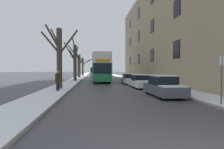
{
  "coord_description": "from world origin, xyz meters",
  "views": [
    {
      "loc": [
        -2.03,
        -3.21,
        1.88
      ],
      "look_at": [
        0.44,
        19.23,
        1.28
      ],
      "focal_mm": 28.0,
      "sensor_mm": 36.0,
      "label": 1
    }
  ],
  "objects_px": {
    "bare_tree_left_1": "(75,61)",
    "parked_car_1": "(141,82)",
    "double_decker_bus": "(101,66)",
    "bare_tree_left_0": "(59,56)",
    "pedestrian_left_sidewalk": "(58,81)",
    "bare_tree_left_3": "(83,66)",
    "parked_car_2": "(130,79)",
    "bare_tree_left_2": "(79,65)",
    "street_sign_post": "(222,78)",
    "oncoming_van": "(94,72)",
    "parked_car_0": "(163,87)"
  },
  "relations": [
    {
      "from": "bare_tree_left_1",
      "to": "parked_car_1",
      "type": "distance_m",
      "value": 13.51
    },
    {
      "from": "bare_tree_left_1",
      "to": "double_decker_bus",
      "type": "distance_m",
      "value": 4.36
    },
    {
      "from": "bare_tree_left_0",
      "to": "pedestrian_left_sidewalk",
      "type": "distance_m",
      "value": 2.84
    },
    {
      "from": "bare_tree_left_3",
      "to": "parked_car_2",
      "type": "xyz_separation_m",
      "value": [
        7.74,
        -27.74,
        -2.36
      ]
    },
    {
      "from": "double_decker_bus",
      "to": "pedestrian_left_sidewalk",
      "type": "relative_size",
      "value": 5.72
    },
    {
      "from": "bare_tree_left_2",
      "to": "double_decker_bus",
      "type": "height_order",
      "value": "bare_tree_left_2"
    },
    {
      "from": "bare_tree_left_3",
      "to": "double_decker_bus",
      "type": "relative_size",
      "value": 0.59
    },
    {
      "from": "bare_tree_left_1",
      "to": "bare_tree_left_2",
      "type": "distance_m",
      "value": 11.34
    },
    {
      "from": "bare_tree_left_3",
      "to": "street_sign_post",
      "type": "relative_size",
      "value": 2.35
    },
    {
      "from": "double_decker_bus",
      "to": "street_sign_post",
      "type": "height_order",
      "value": "double_decker_bus"
    },
    {
      "from": "bare_tree_left_1",
      "to": "street_sign_post",
      "type": "bearing_deg",
      "value": -65.68
    },
    {
      "from": "bare_tree_left_0",
      "to": "oncoming_van",
      "type": "relative_size",
      "value": 1.16
    },
    {
      "from": "bare_tree_left_3",
      "to": "bare_tree_left_0",
      "type": "bearing_deg",
      "value": -90.59
    },
    {
      "from": "parked_car_1",
      "to": "parked_car_0",
      "type": "bearing_deg",
      "value": -90.0
    },
    {
      "from": "pedestrian_left_sidewalk",
      "to": "street_sign_post",
      "type": "relative_size",
      "value": 0.69
    },
    {
      "from": "bare_tree_left_3",
      "to": "oncoming_van",
      "type": "bearing_deg",
      "value": -64.19
    },
    {
      "from": "bare_tree_left_3",
      "to": "oncoming_van",
      "type": "distance_m",
      "value": 7.29
    },
    {
      "from": "parked_car_1",
      "to": "oncoming_van",
      "type": "xyz_separation_m",
      "value": [
        -4.65,
        26.69,
        0.7
      ]
    },
    {
      "from": "double_decker_bus",
      "to": "oncoming_van",
      "type": "bearing_deg",
      "value": 93.01
    },
    {
      "from": "bare_tree_left_0",
      "to": "bare_tree_left_1",
      "type": "distance_m",
      "value": 11.95
    },
    {
      "from": "parked_car_0",
      "to": "pedestrian_left_sidewalk",
      "type": "relative_size",
      "value": 2.27
    },
    {
      "from": "parked_car_1",
      "to": "street_sign_post",
      "type": "distance_m",
      "value": 10.02
    },
    {
      "from": "bare_tree_left_1",
      "to": "oncoming_van",
      "type": "height_order",
      "value": "bare_tree_left_1"
    },
    {
      "from": "bare_tree_left_2",
      "to": "parked_car_0",
      "type": "relative_size",
      "value": 1.66
    },
    {
      "from": "oncoming_van",
      "to": "street_sign_post",
      "type": "xyz_separation_m",
      "value": [
        6.01,
        -36.57,
        0.14
      ]
    },
    {
      "from": "bare_tree_left_2",
      "to": "bare_tree_left_3",
      "type": "bearing_deg",
      "value": 88.22
    },
    {
      "from": "bare_tree_left_1",
      "to": "bare_tree_left_3",
      "type": "distance_m",
      "value": 22.46
    },
    {
      "from": "parked_car_2",
      "to": "pedestrian_left_sidewalk",
      "type": "relative_size",
      "value": 2.28
    },
    {
      "from": "parked_car_0",
      "to": "oncoming_van",
      "type": "distance_m",
      "value": 33.0
    },
    {
      "from": "bare_tree_left_3",
      "to": "parked_car_0",
      "type": "xyz_separation_m",
      "value": [
        7.74,
        -39.07,
        -2.31
      ]
    },
    {
      "from": "bare_tree_left_1",
      "to": "pedestrian_left_sidewalk",
      "type": "distance_m",
      "value": 13.93
    },
    {
      "from": "pedestrian_left_sidewalk",
      "to": "street_sign_post",
      "type": "distance_m",
      "value": 11.48
    },
    {
      "from": "bare_tree_left_0",
      "to": "parked_car_1",
      "type": "distance_m",
      "value": 8.59
    },
    {
      "from": "bare_tree_left_1",
      "to": "street_sign_post",
      "type": "height_order",
      "value": "bare_tree_left_1"
    },
    {
      "from": "bare_tree_left_3",
      "to": "oncoming_van",
      "type": "xyz_separation_m",
      "value": [
        3.1,
        -6.4,
        -1.64
      ]
    },
    {
      "from": "parked_car_0",
      "to": "parked_car_2",
      "type": "relative_size",
      "value": 0.99
    },
    {
      "from": "bare_tree_left_2",
      "to": "street_sign_post",
      "type": "relative_size",
      "value": 2.6
    },
    {
      "from": "pedestrian_left_sidewalk",
      "to": "street_sign_post",
      "type": "height_order",
      "value": "street_sign_post"
    },
    {
      "from": "double_decker_bus",
      "to": "oncoming_van",
      "type": "distance_m",
      "value": 17.06
    },
    {
      "from": "bare_tree_left_2",
      "to": "street_sign_post",
      "type": "xyz_separation_m",
      "value": [
        9.45,
        -31.85,
        -1.45
      ]
    },
    {
      "from": "double_decker_bus",
      "to": "parked_car_0",
      "type": "bearing_deg",
      "value": -76.54
    },
    {
      "from": "bare_tree_left_0",
      "to": "street_sign_post",
      "type": "xyz_separation_m",
      "value": [
        9.46,
        -8.57,
        -1.69
      ]
    },
    {
      "from": "parked_car_1",
      "to": "parked_car_2",
      "type": "bearing_deg",
      "value": 90.0
    },
    {
      "from": "double_decker_bus",
      "to": "parked_car_1",
      "type": "bearing_deg",
      "value": -68.83
    },
    {
      "from": "bare_tree_left_0",
      "to": "parked_car_0",
      "type": "distance_m",
      "value": 9.67
    },
    {
      "from": "parked_car_2",
      "to": "street_sign_post",
      "type": "bearing_deg",
      "value": -84.87
    },
    {
      "from": "bare_tree_left_3",
      "to": "parked_car_1",
      "type": "relative_size",
      "value": 1.41
    },
    {
      "from": "double_decker_bus",
      "to": "parked_car_1",
      "type": "height_order",
      "value": "double_decker_bus"
    },
    {
      "from": "parked_car_1",
      "to": "pedestrian_left_sidewalk",
      "type": "xyz_separation_m",
      "value": [
        -7.88,
        -3.1,
        0.34
      ]
    },
    {
      "from": "bare_tree_left_0",
      "to": "parked_car_2",
      "type": "height_order",
      "value": "bare_tree_left_0"
    }
  ]
}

